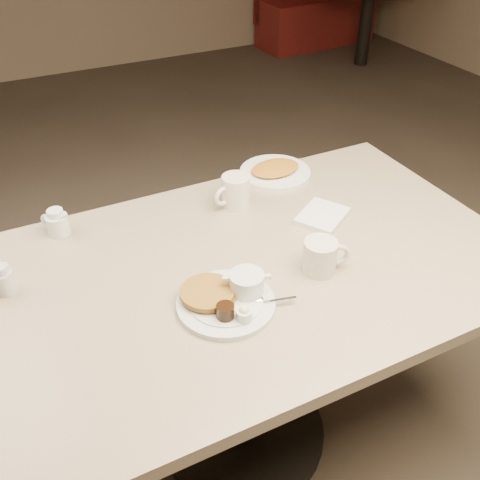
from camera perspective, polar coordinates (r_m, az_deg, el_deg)
name	(u,v)px	position (r m, az deg, el deg)	size (l,w,h in m)	color
room	(245,7)	(1.15, 0.48, 23.33)	(7.04, 8.04, 2.84)	#4C3F33
diner_table	(243,311)	(1.56, 0.33, -7.52)	(1.50, 0.90, 0.75)	tan
main_plate	(228,297)	(1.32, -1.33, -6.01)	(0.32, 0.31, 0.07)	silver
coffee_mug_near	(321,256)	(1.42, 8.55, -1.67)	(0.13, 0.11, 0.09)	beige
napkin	(322,216)	(1.64, 8.66, 2.49)	(0.19, 0.18, 0.02)	silver
coffee_mug_far	(235,191)	(1.66, -0.53, 5.15)	(0.13, 0.10, 0.10)	#EFE5D0
creamer_left	(3,280)	(1.46, -23.68, -3.91)	(0.07, 0.06, 0.08)	beige
creamer_right	(57,223)	(1.63, -18.72, 1.73)	(0.08, 0.08, 0.08)	silver
hash_plate	(275,171)	(1.85, 3.72, 7.26)	(0.26, 0.26, 0.04)	white
booth_back_right	(319,2)	(5.84, 8.32, 23.60)	(1.25, 1.44, 1.12)	maroon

